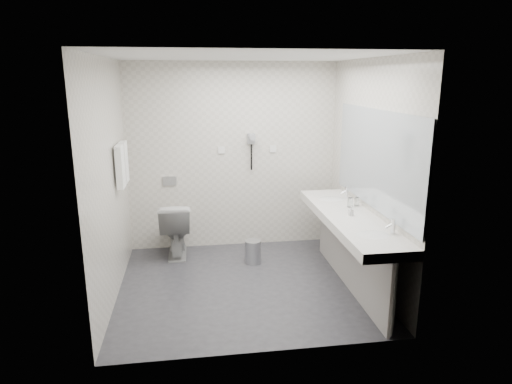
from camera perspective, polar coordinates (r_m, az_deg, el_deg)
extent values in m
plane|color=#2E2E33|center=(5.22, -1.42, -11.72)|extent=(2.80, 2.80, 0.00)
plane|color=silver|center=(4.69, -1.62, 16.89)|extent=(2.80, 2.80, 0.00)
plane|color=beige|center=(6.07, -2.99, 4.47)|extent=(2.80, 0.00, 2.80)
plane|color=beige|center=(3.55, 1.00, -2.74)|extent=(2.80, 0.00, 2.80)
plane|color=beige|center=(4.84, -18.21, 1.19)|extent=(0.00, 2.60, 2.60)
plane|color=beige|center=(5.15, 14.16, 2.25)|extent=(0.00, 2.60, 2.60)
cube|color=silver|center=(4.99, 11.77, -3.37)|extent=(0.55, 2.20, 0.10)
cube|color=#999490|center=(5.14, 11.79, -7.87)|extent=(0.03, 2.15, 0.75)
cylinder|color=silver|center=(4.28, 17.01, -12.95)|extent=(0.06, 0.06, 0.75)
cylinder|color=silver|center=(6.07, 8.73, -4.21)|extent=(0.06, 0.06, 0.75)
cube|color=#B2BCC6|center=(4.93, 15.01, 4.02)|extent=(0.02, 2.20, 1.05)
ellipsoid|color=white|center=(4.40, 14.67, -5.47)|extent=(0.40, 0.31, 0.05)
ellipsoid|color=white|center=(5.56, 9.53, -1.02)|extent=(0.40, 0.31, 0.05)
cylinder|color=silver|center=(4.45, 17.06, -4.19)|extent=(0.04, 0.04, 0.15)
cylinder|color=silver|center=(5.60, 11.47, -0.05)|extent=(0.04, 0.04, 0.15)
imported|color=beige|center=(4.92, 11.98, -2.39)|extent=(0.06, 0.06, 0.10)
cylinder|color=silver|center=(5.24, 11.89, -1.30)|extent=(0.07, 0.07, 0.11)
cylinder|color=silver|center=(5.31, 12.71, -1.20)|extent=(0.07, 0.07, 0.10)
imported|color=white|center=(6.01, -10.18, -4.58)|extent=(0.41, 0.72, 0.73)
cube|color=#B2B5BA|center=(6.09, -10.92, 1.38)|extent=(0.18, 0.02, 0.12)
cylinder|color=#B2B5BA|center=(5.72, -0.38, -7.69)|extent=(0.27, 0.27, 0.29)
cylinder|color=#B2B5BA|center=(5.67, -0.39, -6.28)|extent=(0.20, 0.20, 0.02)
cylinder|color=silver|center=(5.31, -16.96, 5.71)|extent=(0.02, 0.62, 0.02)
cube|color=white|center=(5.21, -16.90, 3.10)|extent=(0.07, 0.24, 0.48)
cube|color=white|center=(5.48, -16.49, 3.67)|extent=(0.07, 0.24, 0.48)
cube|color=#939598|center=(6.03, -0.61, 6.82)|extent=(0.10, 0.04, 0.14)
cylinder|color=#939598|center=(5.95, -0.52, 7.02)|extent=(0.08, 0.14, 0.08)
cylinder|color=black|center=(6.05, -0.58, 4.46)|extent=(0.02, 0.02, 0.35)
cube|color=white|center=(6.03, -4.42, 5.34)|extent=(0.09, 0.02, 0.09)
cube|color=white|center=(6.11, 2.17, 5.50)|extent=(0.09, 0.02, 0.09)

